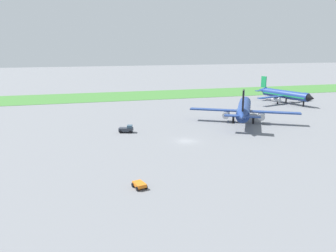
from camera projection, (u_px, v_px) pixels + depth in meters
ground_plane at (186, 141)px, 80.83m from camera, size 600.00×600.00×0.00m
grass_taxiway_strip at (132, 96)px, 152.73m from camera, size 360.00×28.00×0.08m
airplane_midfield_jet at (244, 109)px, 99.12m from camera, size 28.37×28.34×11.08m
airplane_parked_jet_far at (284, 94)px, 132.38m from camera, size 26.56×26.29×9.60m
baggage_cart_near_gate at (139, 185)px, 54.19m from camera, size 2.29×2.74×0.90m
pushback_tug_midfield at (127, 129)px, 88.55m from camera, size 3.97×2.91×1.95m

